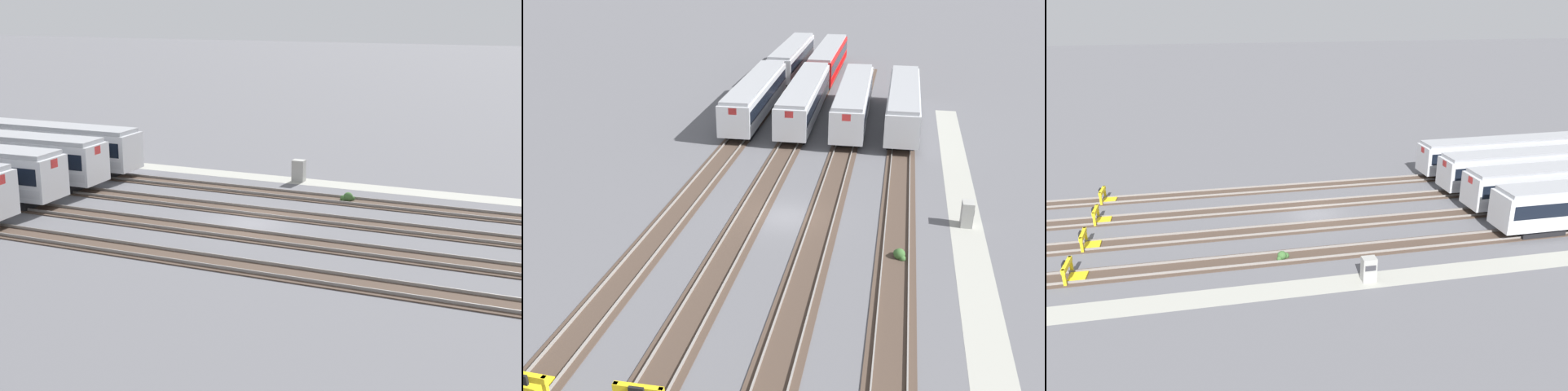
% 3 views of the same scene
% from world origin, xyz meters
% --- Properties ---
extents(ground_plane, '(400.00, 400.00, 0.00)m').
position_xyz_m(ground_plane, '(0.00, 0.00, 0.00)').
color(ground_plane, '#5B5B60').
extents(service_walkway, '(54.00, 2.00, 0.01)m').
position_xyz_m(service_walkway, '(0.00, -11.16, 0.00)').
color(service_walkway, '#9E9E93').
rests_on(service_walkway, ground).
extents(rail_track_nearest, '(90.00, 2.23, 0.21)m').
position_xyz_m(rail_track_nearest, '(0.00, -6.97, 0.04)').
color(rail_track_nearest, '#47382D').
rests_on(rail_track_nearest, ground).
extents(rail_track_near_inner, '(90.00, 2.24, 0.21)m').
position_xyz_m(rail_track_near_inner, '(0.00, -2.32, 0.04)').
color(rail_track_near_inner, '#47382D').
rests_on(rail_track_near_inner, ground).
extents(rail_track_middle, '(90.00, 2.24, 0.21)m').
position_xyz_m(rail_track_middle, '(0.00, 2.32, 0.04)').
color(rail_track_middle, '#47382D').
rests_on(rail_track_middle, ground).
extents(rail_track_far_inner, '(90.00, 2.23, 0.21)m').
position_xyz_m(rail_track_far_inner, '(0.00, 6.97, 0.04)').
color(rail_track_far_inner, '#47382D').
rests_on(rail_track_far_inner, ground).
extents(subway_car_front_row_centre, '(18.05, 3.14, 3.70)m').
position_xyz_m(subway_car_front_row_centre, '(21.43, -2.34, 2.04)').
color(subway_car_front_row_centre, silver).
rests_on(subway_car_front_row_centre, ground).
extents(subway_car_front_row_rightmost, '(18.05, 3.16, 3.70)m').
position_xyz_m(subway_car_front_row_rightmost, '(21.43, 2.30, 2.04)').
color(subway_car_front_row_rightmost, silver).
rests_on(subway_car_front_row_rightmost, ground).
extents(subway_car_back_row_leftmost, '(18.05, 3.17, 3.70)m').
position_xyz_m(subway_car_back_row_leftmost, '(21.43, 7.03, 2.04)').
color(subway_car_back_row_leftmost, silver).
rests_on(subway_car_back_row_leftmost, ground).
extents(bumper_stop_nearest_track, '(1.36, 2.00, 1.22)m').
position_xyz_m(bumper_stop_nearest_track, '(-17.58, -6.98, 0.51)').
color(bumper_stop_nearest_track, yellow).
rests_on(bumper_stop_nearest_track, ground).
extents(bumper_stop_near_inner_track, '(1.37, 2.01, 1.22)m').
position_xyz_m(bumper_stop_near_inner_track, '(-17.48, -2.32, 0.51)').
color(bumper_stop_near_inner_track, yellow).
rests_on(bumper_stop_near_inner_track, ground).
extents(bumper_stop_middle_track, '(1.35, 2.00, 1.22)m').
position_xyz_m(bumper_stop_middle_track, '(-17.39, 2.33, 0.51)').
color(bumper_stop_middle_track, yellow).
rests_on(bumper_stop_middle_track, ground).
extents(bumper_stop_far_inner_track, '(1.37, 2.01, 1.22)m').
position_xyz_m(bumper_stop_far_inner_track, '(-17.58, 6.96, 0.51)').
color(bumper_stop_far_inner_track, yellow).
rests_on(bumper_stop_far_inner_track, ground).
extents(electrical_cabinet, '(0.90, 0.73, 1.60)m').
position_xyz_m(electrical_cabinet, '(0.92, -11.13, 0.80)').
color(electrical_cabinet, '#9E9E99').
rests_on(electrical_cabinet, ground).
extents(weed_clump, '(0.92, 0.70, 0.64)m').
position_xyz_m(weed_clump, '(-3.96, -7.16, 0.24)').
color(weed_clump, '#38602D').
rests_on(weed_clump, ground).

